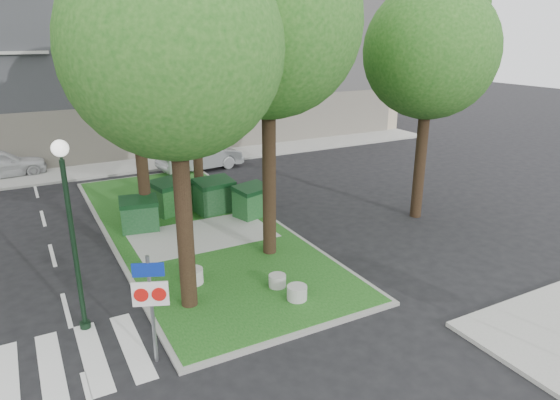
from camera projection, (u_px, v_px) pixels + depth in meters
ground at (281, 339)px, 12.28m from camera, size 120.00×120.00×0.00m
median_island at (193, 227)px, 19.15m from camera, size 6.00×16.00×0.12m
median_kerb at (193, 228)px, 19.15m from camera, size 6.30×16.30×0.10m
building_sidewalk at (122, 167)px, 27.67m from camera, size 42.00×3.00×0.12m
zebra_crossing at (113, 351)px, 11.84m from camera, size 5.00×3.00×0.01m
apartment_building at (84, 18)px, 31.37m from camera, size 41.00×12.00×16.00m
tree_median_near_left at (174, 26)px, 11.43m from camera, size 5.20×5.20×10.53m
tree_median_near_right at (270, 3)px, 14.46m from camera, size 5.60×5.60×11.46m
tree_median_mid at (133, 38)px, 17.18m from camera, size 4.80×4.80×9.99m
tree_median_far at (191, 3)px, 20.69m from camera, size 5.80×5.80×11.93m
tree_street_right at (432, 38)px, 18.36m from camera, size 5.00×5.00×10.06m
dumpster_a at (139, 214)px, 18.58m from camera, size 1.53×1.19×1.28m
dumpster_b at (171, 197)px, 20.37m from camera, size 1.81×1.54×1.43m
dumpster_c at (214, 196)px, 20.46m from camera, size 1.65×1.24×1.43m
dumpster_d at (252, 201)px, 20.02m from camera, size 1.63×1.36×1.31m
bollard_left at (192, 276)px, 14.73m from camera, size 0.63×0.63×0.45m
bollard_right at (297, 293)px, 13.84m from camera, size 0.56×0.56×0.40m
bollard_mid at (277, 281)px, 14.55m from camera, size 0.51×0.51×0.36m
litter_bin at (229, 194)px, 21.79m from camera, size 0.38×0.38×0.66m
street_lamp at (70, 215)px, 11.78m from camera, size 0.39×0.39×4.89m
traffic_sign_pole at (151, 295)px, 10.94m from camera, size 0.75×0.35×2.66m
car_silver at (200, 156)px, 27.16m from camera, size 4.79×2.18×1.52m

